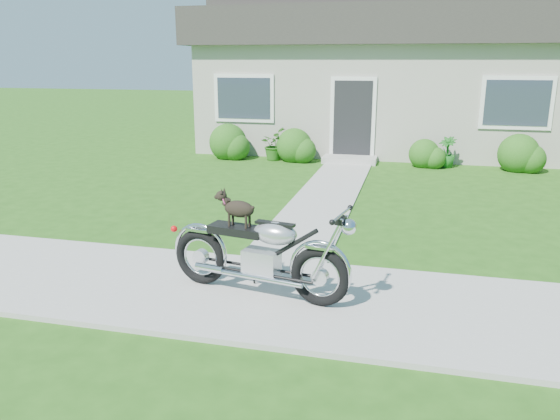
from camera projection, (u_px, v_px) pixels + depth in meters
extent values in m
plane|color=#235114|center=(392.00, 308.00, 5.96)|extent=(80.00, 80.00, 0.00)
cube|color=#9E9B93|center=(392.00, 307.00, 5.96)|extent=(24.00, 2.20, 0.04)
cube|color=#9E9B93|center=(328.00, 194.00, 10.98)|extent=(1.20, 8.00, 0.03)
cube|color=#A5A195|center=(413.00, 97.00, 16.79)|extent=(12.00, 6.00, 3.00)
cube|color=#2D2B28|center=(417.00, 29.00, 16.26)|extent=(12.60, 6.60, 1.00)
cube|color=#2D2B28|center=(419.00, 4.00, 16.07)|extent=(12.60, 2.00, 0.60)
cube|color=black|center=(352.00, 121.00, 14.42)|extent=(1.00, 0.06, 2.10)
cube|color=#9E9B93|center=(350.00, 160.00, 14.35)|extent=(1.40, 0.70, 0.16)
cube|color=#2D3847|center=(244.00, 98.00, 14.97)|extent=(1.70, 0.05, 1.30)
cube|color=#2D3847|center=(517.00, 103.00, 13.35)|extent=(1.70, 0.05, 1.30)
sphere|color=#275917|center=(424.00, 154.00, 13.74)|extent=(0.77, 0.77, 0.77)
sphere|color=#275917|center=(294.00, 146.00, 14.49)|extent=(0.95, 0.95, 0.95)
sphere|color=#275917|center=(228.00, 142.00, 14.91)|extent=(1.03, 1.03, 1.03)
sphere|color=#275917|center=(519.00, 154.00, 13.20)|extent=(0.98, 0.98, 0.98)
imported|color=#265D18|center=(273.00, 144.00, 14.68)|extent=(0.84, 0.91, 0.84)
imported|color=#185A19|center=(447.00, 152.00, 13.64)|extent=(0.58, 0.58, 0.77)
torus|color=black|center=(320.00, 277.00, 5.86)|extent=(0.68, 0.23, 0.67)
torus|color=black|center=(201.00, 257.00, 6.45)|extent=(0.68, 0.23, 0.67)
cube|color=#BABABE|center=(261.00, 263.00, 6.12)|extent=(0.44, 0.31, 0.30)
ellipsoid|color=#BABABE|center=(275.00, 233.00, 5.96)|extent=(0.55, 0.38, 0.26)
cube|color=black|center=(237.00, 230.00, 6.15)|extent=(0.69, 0.37, 0.09)
cube|color=silver|center=(321.00, 247.00, 5.77)|extent=(0.32, 0.19, 0.03)
cube|color=silver|center=(200.00, 229.00, 6.36)|extent=(0.32, 0.19, 0.03)
cylinder|color=silver|center=(342.00, 215.00, 5.58)|extent=(0.13, 0.60, 0.03)
sphere|color=silver|center=(349.00, 227.00, 5.58)|extent=(0.20, 0.20, 0.17)
cylinder|color=silver|center=(256.00, 278.00, 6.04)|extent=(1.09, 0.25, 0.06)
ellipsoid|color=black|center=(239.00, 209.00, 6.07)|extent=(0.39, 0.23, 0.19)
sphere|color=black|center=(221.00, 196.00, 6.12)|extent=(0.14, 0.14, 0.12)
cylinder|color=black|center=(233.00, 218.00, 6.18)|extent=(0.03, 0.03, 0.15)
cylinder|color=black|center=(229.00, 220.00, 6.11)|extent=(0.03, 0.03, 0.15)
cylinder|color=black|center=(250.00, 220.00, 6.10)|extent=(0.03, 0.03, 0.15)
cylinder|color=black|center=(246.00, 222.00, 6.02)|extent=(0.03, 0.03, 0.15)
torus|color=#C73573|center=(226.00, 201.00, 6.12)|extent=(0.07, 0.11, 0.10)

